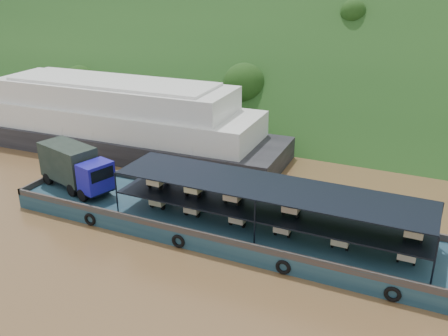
% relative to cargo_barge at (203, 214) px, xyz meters
% --- Properties ---
extents(ground, '(160.00, 160.00, 0.00)m').
position_rel_cargo_barge_xyz_m(ground, '(1.52, 1.85, -1.24)').
color(ground, brown).
rests_on(ground, ground).
extents(hillside, '(140.00, 39.60, 39.60)m').
position_rel_cargo_barge_xyz_m(hillside, '(1.52, 37.85, -1.24)').
color(hillside, '#193C15').
rests_on(hillside, ground).
extents(cargo_barge, '(35.07, 7.18, 4.97)m').
position_rel_cargo_barge_xyz_m(cargo_barge, '(0.00, 0.00, 0.00)').
color(cargo_barge, '#122C3F').
rests_on(cargo_barge, ground).
extents(passenger_ferry, '(38.70, 11.14, 7.76)m').
position_rel_cargo_barge_xyz_m(passenger_ferry, '(-17.19, 12.37, 2.12)').
color(passenger_ferry, black).
rests_on(passenger_ferry, ground).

